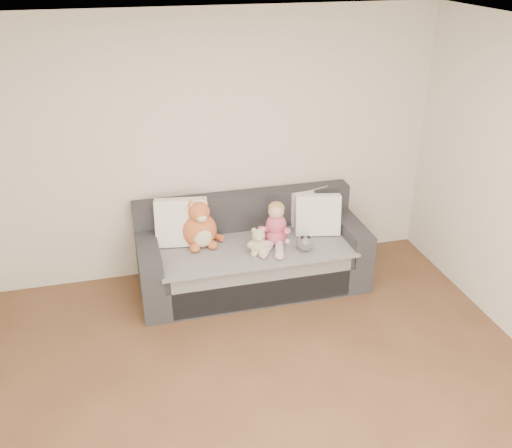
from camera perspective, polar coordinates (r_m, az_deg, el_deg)
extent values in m
plane|color=brown|center=(4.22, 2.92, -21.01)|extent=(5.00, 5.00, 0.00)
plane|color=white|center=(2.89, 4.15, 16.30)|extent=(5.00, 5.00, 0.00)
plane|color=silver|center=(5.58, -4.40, 7.56)|extent=(4.50, 0.00, 4.50)
cube|color=#2B2C31|center=(5.70, -0.38, -4.75)|extent=(2.20, 0.90, 0.30)
cube|color=#2B2C31|center=(5.56, -0.31, -2.92)|extent=(1.90, 0.80, 0.15)
cube|color=#2B2C31|center=(5.76, -1.24, 1.27)|extent=(2.20, 0.20, 0.40)
cube|color=#2B2C31|center=(5.42, -10.71, -3.33)|extent=(0.20, 0.90, 0.30)
cube|color=#2B2C31|center=(5.84, 9.17, -0.89)|extent=(0.20, 0.90, 0.30)
cube|color=#949497|center=(5.50, -0.26, -2.23)|extent=(1.85, 0.88, 0.02)
cube|color=#949497|center=(5.30, 0.79, -6.45)|extent=(1.70, 0.02, 0.41)
cube|color=white|center=(5.47, -7.45, 0.19)|extent=(0.52, 0.30, 0.47)
cube|color=white|center=(5.86, 5.40, 1.74)|extent=(0.44, 0.30, 0.39)
cube|color=white|center=(5.66, 6.18, 0.93)|extent=(0.47, 0.28, 0.42)
ellipsoid|color=#D64B72|center=(5.48, 1.98, -1.24)|extent=(0.21, 0.17, 0.17)
ellipsoid|color=#D64B72|center=(5.44, 2.01, -0.08)|extent=(0.20, 0.17, 0.22)
ellipsoid|color=#DBAA8C|center=(5.36, 2.02, 1.28)|extent=(0.15, 0.15, 0.15)
ellipsoid|color=tan|center=(5.37, 2.05, 1.60)|extent=(0.16, 0.16, 0.12)
cylinder|color=#D64B72|center=(5.40, 0.86, -0.52)|extent=(0.18, 0.19, 0.13)
cylinder|color=#D64B72|center=(5.38, 2.96, -0.67)|extent=(0.08, 0.21, 0.13)
ellipsoid|color=#DBAA8C|center=(5.37, 0.42, -1.53)|extent=(0.05, 0.05, 0.05)
ellipsoid|color=#DBAA8C|center=(5.34, 3.16, -1.75)|extent=(0.05, 0.05, 0.05)
cylinder|color=#E5B2C6|center=(5.36, 1.08, -2.49)|extent=(0.21, 0.26, 0.09)
cylinder|color=#E5B2C6|center=(5.34, 2.35, -2.59)|extent=(0.15, 0.27, 0.09)
ellipsoid|color=#DBAA8C|center=(5.25, 0.71, -3.20)|extent=(0.06, 0.08, 0.04)
ellipsoid|color=#DBAA8C|center=(5.23, 2.33, -3.34)|extent=(0.06, 0.08, 0.04)
ellipsoid|color=#C05F2A|center=(5.47, -5.69, -0.62)|extent=(0.33, 0.28, 0.35)
ellipsoid|color=beige|center=(5.38, -5.34, -1.39)|extent=(0.17, 0.08, 0.19)
ellipsoid|color=#C05F2A|center=(5.36, -5.71, 1.18)|extent=(0.20, 0.20, 0.20)
ellipsoid|color=beige|center=(5.29, -5.43, 0.54)|extent=(0.10, 0.06, 0.07)
cone|color=#C05F2A|center=(5.33, -6.50, 2.17)|extent=(0.09, 0.09, 0.07)
cone|color=pink|center=(5.32, -6.46, 2.07)|extent=(0.05, 0.05, 0.04)
cone|color=#C05F2A|center=(5.36, -5.23, 2.37)|extent=(0.09, 0.09, 0.07)
cone|color=pink|center=(5.35, -5.19, 2.27)|extent=(0.05, 0.05, 0.04)
ellipsoid|color=#C05F2A|center=(5.39, -6.15, -2.41)|extent=(0.10, 0.12, 0.08)
ellipsoid|color=#C05F2A|center=(5.43, -4.36, -2.10)|extent=(0.10, 0.12, 0.08)
cylinder|color=#C05F2A|center=(5.60, -4.21, -1.20)|extent=(0.18, 0.22, 0.08)
ellipsoid|color=#C2B286|center=(5.32, 0.23, -2.19)|extent=(0.17, 0.15, 0.17)
ellipsoid|color=#C2B286|center=(5.25, 0.25, -1.15)|extent=(0.12, 0.12, 0.12)
ellipsoid|color=#C2B286|center=(5.23, -0.22, -0.63)|extent=(0.05, 0.05, 0.05)
ellipsoid|color=#C2B286|center=(5.25, 0.68, -0.56)|extent=(0.05, 0.05, 0.05)
ellipsoid|color=beige|center=(5.22, 0.33, -1.52)|extent=(0.05, 0.05, 0.05)
ellipsoid|color=#C2B286|center=(5.28, -0.57, -2.12)|extent=(0.06, 0.06, 0.06)
ellipsoid|color=#C2B286|center=(5.30, 1.10, -1.98)|extent=(0.06, 0.06, 0.06)
ellipsoid|color=#C2B286|center=(5.29, -0.18, -2.99)|extent=(0.07, 0.07, 0.07)
ellipsoid|color=#C2B286|center=(5.31, 0.82, -2.91)|extent=(0.07, 0.07, 0.07)
ellipsoid|color=white|center=(5.41, 4.87, -1.92)|extent=(0.15, 0.19, 0.14)
ellipsoid|color=white|center=(5.30, 4.97, -1.83)|extent=(0.09, 0.09, 0.09)
ellipsoid|color=black|center=(5.29, 4.65, -1.34)|extent=(0.03, 0.03, 0.03)
ellipsoid|color=black|center=(5.30, 5.30, -1.33)|extent=(0.03, 0.03, 0.03)
cylinder|color=#723694|center=(5.43, 0.34, -1.94)|extent=(0.09, 0.09, 0.09)
cone|color=green|center=(5.40, 0.34, -1.40)|extent=(0.08, 0.08, 0.04)
cylinder|color=green|center=(5.43, -0.15, -1.85)|extent=(0.02, 0.02, 0.06)
cylinder|color=green|center=(5.42, 0.84, -1.93)|extent=(0.02, 0.02, 0.06)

